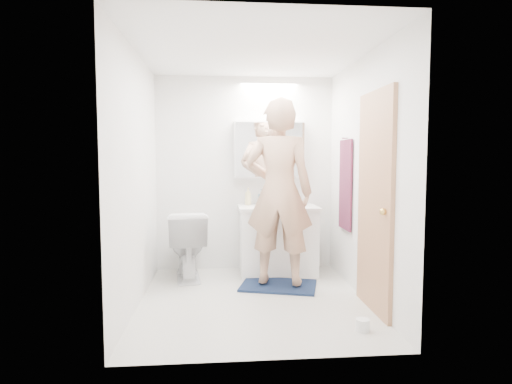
{
  "coord_description": "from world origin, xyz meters",
  "views": [
    {
      "loc": [
        -0.33,
        -4.07,
        1.4
      ],
      "look_at": [
        0.05,
        0.25,
        1.05
      ],
      "focal_mm": 29.85,
      "sensor_mm": 36.0,
      "label": 1
    }
  ],
  "objects": [
    {
      "name": "wall_right",
      "position": [
        1.1,
        0.0,
        1.2
      ],
      "size": [
        0.0,
        2.5,
        2.5
      ],
      "primitive_type": "plane",
      "rotation": [
        1.57,
        0.0,
        -1.57
      ],
      "color": "white",
      "rests_on": "floor"
    },
    {
      "name": "faucet",
      "position": [
        0.38,
        1.19,
        0.9
      ],
      "size": [
        0.02,
        0.02,
        0.16
      ],
      "primitive_type": "cylinder",
      "color": "silver",
      "rests_on": "countertop"
    },
    {
      "name": "wall_left",
      "position": [
        -1.1,
        0.0,
        1.2
      ],
      "size": [
        0.0,
        2.5,
        2.5
      ],
      "primitive_type": "plane",
      "rotation": [
        1.57,
        0.0,
        1.57
      ],
      "color": "white",
      "rests_on": "floor"
    },
    {
      "name": "toilet_paper_roll",
      "position": [
        0.82,
        -0.82,
        0.05
      ],
      "size": [
        0.11,
        0.11,
        0.1
      ],
      "primitive_type": "cylinder",
      "color": "white",
      "rests_on": "floor"
    },
    {
      "name": "door",
      "position": [
        1.08,
        -0.35,
        1.0
      ],
      "size": [
        0.04,
        0.8,
        2.0
      ],
      "primitive_type": "cube",
      "color": "tan",
      "rests_on": "wall_right"
    },
    {
      "name": "person",
      "position": [
        0.31,
        0.42,
        1.03
      ],
      "size": [
        0.82,
        0.65,
        1.97
      ],
      "primitive_type": "imported",
      "rotation": [
        0.0,
        0.0,
        2.87
      ],
      "color": "tan",
      "rests_on": "bath_rug"
    },
    {
      "name": "toilet",
      "position": [
        -0.7,
        0.85,
        0.4
      ],
      "size": [
        0.53,
        0.82,
        0.79
      ],
      "primitive_type": "imported",
      "rotation": [
        0.0,
        0.0,
        3.26
      ],
      "color": "white",
      "rests_on": "floor"
    },
    {
      "name": "medicine_cabinet",
      "position": [
        0.3,
        1.18,
        1.5
      ],
      "size": [
        0.88,
        0.14,
        0.7
      ],
      "primitive_type": "cube",
      "color": "white",
      "rests_on": "wall_back"
    },
    {
      "name": "soap_bottle_a",
      "position": [
        0.03,
        1.11,
        0.93
      ],
      "size": [
        0.09,
        0.09,
        0.21
      ],
      "primitive_type": "imported",
      "rotation": [
        0.0,
        0.0,
        0.12
      ],
      "color": "#D3C588",
      "rests_on": "countertop"
    },
    {
      "name": "door_knob",
      "position": [
        1.04,
        -0.65,
        0.95
      ],
      "size": [
        0.06,
        0.06,
        0.06
      ],
      "primitive_type": "sphere",
      "color": "gold",
      "rests_on": "door"
    },
    {
      "name": "toothbrush_cup",
      "position": [
        0.58,
        1.12,
        0.87
      ],
      "size": [
        0.12,
        0.12,
        0.1
      ],
      "primitive_type": "imported",
      "rotation": [
        0.0,
        0.0,
        -0.06
      ],
      "color": "#3944AD",
      "rests_on": "countertop"
    },
    {
      "name": "countertop",
      "position": [
        0.38,
        0.96,
        0.8
      ],
      "size": [
        0.95,
        0.58,
        0.04
      ],
      "primitive_type": "cube",
      "color": "white",
      "rests_on": "vanity_cabinet"
    },
    {
      "name": "wall_back",
      "position": [
        0.0,
        1.25,
        1.2
      ],
      "size": [
        2.5,
        0.0,
        2.5
      ],
      "primitive_type": "plane",
      "rotation": [
        1.57,
        0.0,
        0.0
      ],
      "color": "white",
      "rests_on": "floor"
    },
    {
      "name": "floor",
      "position": [
        0.0,
        0.0,
        0.0
      ],
      "size": [
        2.5,
        2.5,
        0.0
      ],
      "primitive_type": "plane",
      "color": "silver",
      "rests_on": "ground"
    },
    {
      "name": "towel",
      "position": [
        1.08,
        0.55,
        1.1
      ],
      "size": [
        0.02,
        0.42,
        1.0
      ],
      "primitive_type": "cube",
      "color": "#122039",
      "rests_on": "wall_right"
    },
    {
      "name": "mirror_panel",
      "position": [
        0.3,
        1.1,
        1.5
      ],
      "size": [
        0.84,
        0.01,
        0.66
      ],
      "primitive_type": "cube",
      "color": "silver",
      "rests_on": "medicine_cabinet"
    },
    {
      "name": "sink_basin",
      "position": [
        0.38,
        0.99,
        0.84
      ],
      "size": [
        0.36,
        0.36,
        0.03
      ],
      "primitive_type": "cylinder",
      "color": "white",
      "rests_on": "countertop"
    },
    {
      "name": "vanity_cabinet",
      "position": [
        0.38,
        0.96,
        0.39
      ],
      "size": [
        0.9,
        0.55,
        0.78
      ],
      "primitive_type": "cube",
      "color": "white",
      "rests_on": "floor"
    },
    {
      "name": "bath_rug",
      "position": [
        0.31,
        0.42,
        0.01
      ],
      "size": [
        0.92,
        0.74,
        0.02
      ],
      "primitive_type": "cube",
      "rotation": [
        0.0,
        0.0,
        -0.27
      ],
      "color": "#152643",
      "rests_on": "floor"
    },
    {
      "name": "ceiling",
      "position": [
        0.0,
        0.0,
        2.4
      ],
      "size": [
        2.5,
        2.5,
        0.0
      ],
      "primitive_type": "plane",
      "rotation": [
        3.14,
        0.0,
        0.0
      ],
      "color": "white",
      "rests_on": "floor"
    },
    {
      "name": "towel_hook",
      "position": [
        1.07,
        0.55,
        1.62
      ],
      "size": [
        0.07,
        0.02,
        0.02
      ],
      "primitive_type": "cylinder",
      "rotation": [
        0.0,
        1.57,
        0.0
      ],
      "color": "silver",
      "rests_on": "wall_right"
    },
    {
      "name": "soap_bottle_b",
      "position": [
        0.22,
        1.15,
        0.92
      ],
      "size": [
        0.12,
        0.12,
        0.19
      ],
      "primitive_type": "imported",
      "rotation": [
        0.0,
        0.0,
        -0.96
      ],
      "color": "teal",
      "rests_on": "countertop"
    },
    {
      "name": "wall_front",
      "position": [
        0.0,
        -1.25,
        1.2
      ],
      "size": [
        2.5,
        0.0,
        2.5
      ],
      "primitive_type": "plane",
      "rotation": [
        -1.57,
        0.0,
        0.0
      ],
      "color": "white",
      "rests_on": "floor"
    }
  ]
}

